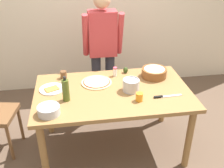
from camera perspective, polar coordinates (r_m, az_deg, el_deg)
ground at (r=3.18m, az=0.14°, el=-13.30°), size 8.00×8.00×0.00m
wall_back at (r=4.03m, az=-3.52°, el=16.88°), size 5.60×0.10×2.60m
dining_table at (r=2.78m, az=0.16°, el=-3.04°), size 1.60×0.96×0.76m
person_cook at (r=3.33m, az=-2.01°, el=7.78°), size 0.49×0.25×1.62m
pizza_raw_on_board at (r=2.87m, az=-3.35°, el=0.38°), size 0.33×0.33×0.02m
plate_with_slice at (r=2.81m, az=-12.81°, el=-1.05°), size 0.26×0.26×0.02m
popcorn_bowl at (r=3.01m, az=9.08°, el=2.60°), size 0.28×0.28×0.11m
mixing_bowl_steel at (r=2.43m, az=-13.47°, el=-5.52°), size 0.20×0.20×0.08m
olive_oil_bottle at (r=2.56m, az=-9.94°, el=-1.29°), size 0.07×0.07×0.26m
steel_pot at (r=2.71m, az=4.13°, el=-0.22°), size 0.17×0.17×0.13m
cup_orange at (r=2.56m, az=5.90°, el=-2.79°), size 0.07×0.07×0.08m
cup_small_brown at (r=3.01m, az=-10.41°, el=2.00°), size 0.07×0.07×0.08m
salt_shaker at (r=3.00m, az=0.66°, el=2.68°), size 0.04×0.04×0.11m
chef_knife at (r=2.67m, az=11.21°, el=-2.64°), size 0.29×0.04×0.02m
avocado at (r=3.08m, az=2.94°, el=3.02°), size 0.06×0.06×0.07m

